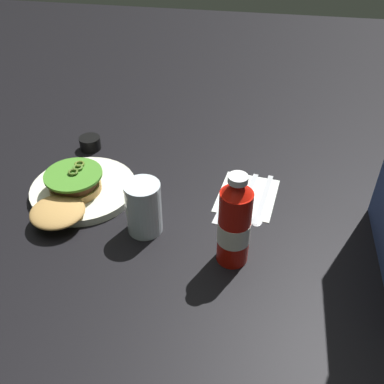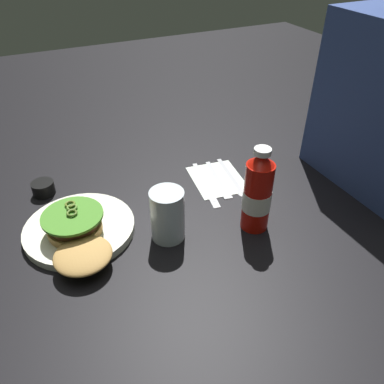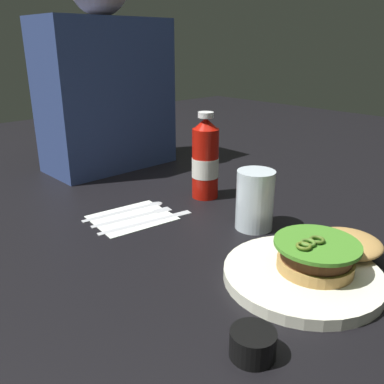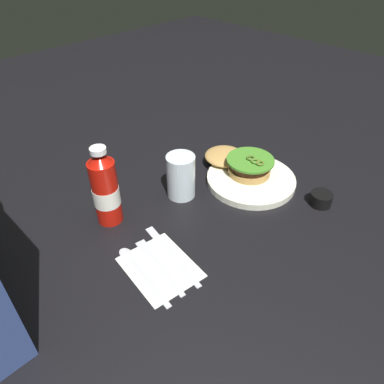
% 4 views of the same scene
% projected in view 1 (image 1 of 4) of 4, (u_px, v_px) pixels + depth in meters
% --- Properties ---
extents(ground_plane, '(3.00, 3.00, 0.00)m').
position_uv_depth(ground_plane, '(136.00, 212.00, 0.98)').
color(ground_plane, black).
extents(dinner_plate, '(0.24, 0.24, 0.02)m').
position_uv_depth(dinner_plate, '(84.00, 189.00, 1.03)').
color(dinner_plate, silver).
rests_on(dinner_plate, ground_plane).
extents(burger_sandwich, '(0.21, 0.13, 0.05)m').
position_uv_depth(burger_sandwich, '(69.00, 192.00, 0.97)').
color(burger_sandwich, '#B78A49').
rests_on(burger_sandwich, dinner_plate).
extents(ketchup_bottle, '(0.06, 0.06, 0.20)m').
position_uv_depth(ketchup_bottle, '(234.00, 224.00, 0.81)').
color(ketchup_bottle, '#BA130A').
rests_on(ketchup_bottle, ground_plane).
extents(water_glass, '(0.07, 0.07, 0.12)m').
position_uv_depth(water_glass, '(144.00, 208.00, 0.90)').
color(water_glass, silver).
rests_on(water_glass, ground_plane).
extents(condiment_cup, '(0.05, 0.05, 0.03)m').
position_uv_depth(condiment_cup, '(90.00, 143.00, 1.17)').
color(condiment_cup, black).
rests_on(condiment_cup, ground_plane).
extents(napkin, '(0.17, 0.15, 0.00)m').
position_uv_depth(napkin, '(247.00, 195.00, 1.02)').
color(napkin, white).
rests_on(napkin, ground_plane).
extents(butter_knife, '(0.21, 0.05, 0.00)m').
position_uv_depth(butter_knife, '(228.00, 198.00, 1.01)').
color(butter_knife, silver).
rests_on(butter_knife, napkin).
extents(fork_utensil, '(0.18, 0.05, 0.00)m').
position_uv_depth(fork_utensil, '(245.00, 199.00, 1.01)').
color(fork_utensil, silver).
rests_on(fork_utensil, napkin).
extents(spoon_utensil, '(0.19, 0.04, 0.00)m').
position_uv_depth(spoon_utensil, '(261.00, 205.00, 0.99)').
color(spoon_utensil, silver).
rests_on(spoon_utensil, napkin).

